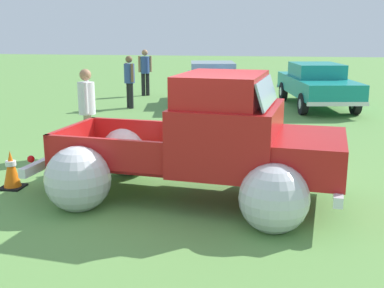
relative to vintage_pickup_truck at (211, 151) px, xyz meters
The scene contains 9 objects.
ground_plane 0.85m from the vintage_pickup_truck, behind, with size 80.00×80.00×0.00m, color #609347.
vintage_pickup_truck is the anchor object (origin of this frame).
show_car_0 9.60m from the vintage_pickup_truck, 96.63° to the left, with size 2.45×4.41×1.43m.
show_car_1 9.75m from the vintage_pickup_truck, 75.83° to the left, with size 2.58×4.92×1.43m.
spectator_0 3.55m from the vintage_pickup_truck, 142.05° to the left, with size 0.42×0.53×1.77m.
spectator_1 11.93m from the vintage_pickup_truck, 109.36° to the left, with size 0.52×0.44×1.78m.
spectator_2 8.97m from the vintage_pickup_truck, 114.20° to the left, with size 0.48×0.48×1.70m.
lane_cone_0 3.30m from the vintage_pickup_truck, behind, with size 0.36×0.36×0.63m.
lane_cone_1 3.23m from the vintage_pickup_truck, 58.53° to the left, with size 0.36×0.36×0.63m.
Camera 1 is at (1.22, -6.98, 2.54)m, focal length 44.77 mm.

